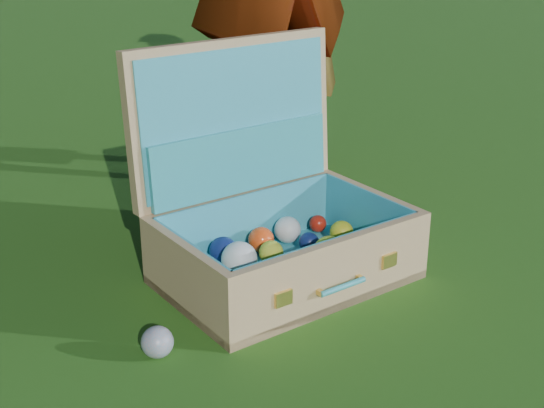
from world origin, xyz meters
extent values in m
plane|color=#215114|center=(0.00, 0.00, 0.00)|extent=(60.00, 60.00, 0.00)
sphere|color=teal|center=(-0.41, -0.11, 0.03)|extent=(0.06, 0.06, 0.06)
cube|color=tan|center=(-0.05, 0.07, 0.01)|extent=(0.60, 0.45, 0.02)
cube|color=tan|center=(-0.02, -0.10, 0.08)|extent=(0.54, 0.11, 0.16)
cube|color=tan|center=(-0.07, 0.24, 0.08)|extent=(0.54, 0.11, 0.16)
cube|color=tan|center=(-0.30, 0.02, 0.08)|extent=(0.07, 0.32, 0.16)
cube|color=tan|center=(0.21, 0.11, 0.08)|extent=(0.07, 0.32, 0.16)
cube|color=teal|center=(-0.05, 0.07, 0.02)|extent=(0.55, 0.40, 0.01)
cube|color=teal|center=(-0.02, -0.09, 0.09)|extent=(0.50, 0.09, 0.14)
cube|color=teal|center=(-0.07, 0.22, 0.09)|extent=(0.50, 0.09, 0.14)
cube|color=teal|center=(-0.29, 0.02, 0.09)|extent=(0.06, 0.32, 0.14)
cube|color=teal|center=(0.20, 0.11, 0.09)|extent=(0.06, 0.32, 0.14)
cube|color=tan|center=(-0.08, 0.27, 0.34)|extent=(0.55, 0.15, 0.37)
cube|color=teal|center=(-0.08, 0.26, 0.35)|extent=(0.50, 0.11, 0.32)
cube|color=teal|center=(-0.08, 0.24, 0.24)|extent=(0.49, 0.11, 0.15)
cube|color=#F2C659|center=(-0.16, -0.14, 0.08)|extent=(0.04, 0.01, 0.03)
cube|color=#F2C659|center=(0.13, -0.09, 0.08)|extent=(0.04, 0.01, 0.03)
cylinder|color=teal|center=(-0.01, -0.13, 0.07)|extent=(0.12, 0.03, 0.01)
cube|color=#F2C659|center=(-0.07, -0.13, 0.07)|extent=(0.01, 0.02, 0.01)
cube|color=#F2C659|center=(0.04, -0.11, 0.07)|extent=(0.01, 0.02, 0.01)
sphere|color=gold|center=(-0.24, -0.08, 0.05)|extent=(0.05, 0.05, 0.05)
sphere|color=gold|center=(-0.12, -0.06, 0.05)|extent=(0.06, 0.06, 0.06)
sphere|color=beige|center=(-0.03, -0.05, 0.06)|extent=(0.08, 0.08, 0.08)
sphere|color=gold|center=(0.09, -0.04, 0.06)|extent=(0.07, 0.07, 0.07)
sphere|color=#F64714|center=(0.19, -0.01, 0.05)|extent=(0.06, 0.06, 0.06)
sphere|color=beige|center=(-0.24, -0.01, 0.06)|extent=(0.06, 0.06, 0.06)
sphere|color=#A91A0D|center=(-0.15, 0.01, 0.05)|extent=(0.04, 0.04, 0.04)
sphere|color=gold|center=(-0.05, 0.03, 0.05)|extent=(0.06, 0.06, 0.06)
sphere|color=gold|center=(0.05, 0.04, 0.06)|extent=(0.08, 0.08, 0.08)
sphere|color=silver|center=(0.17, 0.05, 0.05)|extent=(0.05, 0.05, 0.05)
sphere|color=gold|center=(-0.26, 0.07, 0.06)|extent=(0.07, 0.07, 0.07)
sphere|color=silver|center=(-0.15, 0.09, 0.07)|extent=(0.08, 0.08, 0.08)
sphere|color=gold|center=(-0.06, 0.11, 0.05)|extent=(0.06, 0.06, 0.06)
sphere|color=#101D51|center=(0.05, 0.13, 0.05)|extent=(0.05, 0.05, 0.05)
sphere|color=gold|center=(0.15, 0.14, 0.05)|extent=(0.06, 0.06, 0.06)
sphere|color=#F64714|center=(-0.28, 0.15, 0.05)|extent=(0.04, 0.04, 0.04)
sphere|color=#101D51|center=(-0.16, 0.16, 0.06)|extent=(0.07, 0.07, 0.07)
sphere|color=#F64714|center=(-0.05, 0.18, 0.06)|extent=(0.06, 0.06, 0.06)
sphere|color=silver|center=(0.03, 0.20, 0.06)|extent=(0.07, 0.07, 0.07)
sphere|color=#A91A0D|center=(0.13, 0.22, 0.05)|extent=(0.04, 0.04, 0.04)
camera|label=1|loc=(-0.76, -1.32, 0.82)|focal=50.00mm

